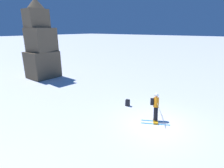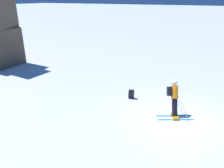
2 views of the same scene
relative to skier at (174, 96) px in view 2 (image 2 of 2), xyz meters
name	(u,v)px [view 2 (image 2 of 2)]	position (x,y,z in m)	size (l,w,h in m)	color
ground_plane	(174,119)	(-0.38, -0.20, -0.97)	(300.00, 300.00, 0.00)	white
skier	(174,96)	(0.00, 0.00, 0.00)	(1.44, 1.73, 1.78)	#1E7AC6
spare_backpack	(131,94)	(0.75, 2.52, -0.73)	(0.28, 0.34, 0.50)	black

